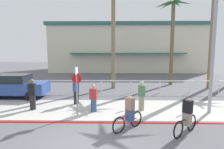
{
  "coord_description": "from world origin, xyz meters",
  "views": [
    {
      "loc": [
        1.11,
        -6.45,
        3.38
      ],
      "look_at": [
        0.88,
        6.0,
        1.82
      ],
      "focal_mm": 30.37,
      "sensor_mm": 36.0,
      "label": 1
    }
  ],
  "objects": [
    {
      "name": "sidewalk_strip",
      "position": [
        0.0,
        4.2,
        0.01
      ],
      "size": [
        44.0,
        4.0,
        0.02
      ],
      "primitive_type": "cube",
      "color": "beige",
      "rests_on": "ground"
    },
    {
      "name": "palm_tree_2",
      "position": [
        0.9,
        10.49,
        6.81
      ],
      "size": [
        2.63,
        3.23,
        9.77
      ],
      "color": "#846B4C",
      "rests_on": "ground"
    },
    {
      "name": "palm_tree_3",
      "position": [
        6.65,
        12.57,
        6.33
      ],
      "size": [
        3.62,
        3.38,
        8.28
      ],
      "color": "brown",
      "rests_on": "ground"
    },
    {
      "name": "building_backdrop",
      "position": [
        2.95,
        26.68,
        3.85
      ],
      "size": [
        24.78,
        10.79,
        7.66
      ],
      "color": "beige",
      "rests_on": "ground"
    },
    {
      "name": "palm_tree_4",
      "position": [
        9.67,
        10.75,
        6.92
      ],
      "size": [
        3.63,
        2.95,
        9.86
      ],
      "color": "#846B4C",
      "rests_on": "ground"
    },
    {
      "name": "ground_plane",
      "position": [
        0.0,
        10.0,
        0.0
      ],
      "size": [
        80.0,
        80.0,
        0.0
      ],
      "primitive_type": "plane",
      "color": "#5B5B60"
    },
    {
      "name": "rail_fence",
      "position": [
        -0.0,
        8.5,
        0.84
      ],
      "size": [
        23.44,
        0.08,
        1.04
      ],
      "color": "white",
      "rests_on": "ground"
    },
    {
      "name": "pedestrian_2",
      "position": [
        2.6,
        4.07,
        0.8
      ],
      "size": [
        0.43,
        0.36,
        1.72
      ],
      "color": "gray",
      "rests_on": "ground"
    },
    {
      "name": "cyclist_black_0",
      "position": [
        4.02,
        1.05,
        0.69
      ],
      "size": [
        1.38,
        1.28,
        1.5
      ],
      "color": "black",
      "rests_on": "ground"
    },
    {
      "name": "pedestrian_0",
      "position": [
        -0.1,
        3.77,
        0.71
      ],
      "size": [
        0.46,
        0.39,
        1.55
      ],
      "color": "#384C7A",
      "rests_on": "ground"
    },
    {
      "name": "pedestrian_3",
      "position": [
        -1.38,
        5.28,
        0.81
      ],
      "size": [
        0.42,
        0.35,
        1.74
      ],
      "color": "#232326",
      "rests_on": "ground"
    },
    {
      "name": "cyclist_red_1",
      "position": [
        1.71,
        1.46,
        0.69
      ],
      "size": [
        1.37,
        1.29,
        1.5
      ],
      "color": "black",
      "rests_on": "ground"
    },
    {
      "name": "curb_paint",
      "position": [
        0.0,
        2.2,
        0.01
      ],
      "size": [
        44.0,
        0.24,
        0.03
      ],
      "primitive_type": "cube",
      "color": "maroon",
      "rests_on": "ground"
    },
    {
      "name": "pedestrian_1",
      "position": [
        -3.65,
        4.08,
        0.84
      ],
      "size": [
        0.4,
        0.32,
        1.8
      ],
      "color": "#232326",
      "rests_on": "ground"
    },
    {
      "name": "car_blue_1",
      "position": [
        -6.13,
        6.92,
        0.87
      ],
      "size": [
        4.4,
        2.02,
        1.69
      ],
      "color": "#284793",
      "rests_on": "ground"
    },
    {
      "name": "streetlight_curb",
      "position": [
        6.28,
        3.51,
        4.28
      ],
      "size": [
        0.24,
        2.54,
        7.5
      ],
      "color": "#9EA0A5",
      "rests_on": "ground"
    },
    {
      "name": "stop_sign_bike_lane",
      "position": [
        -0.88,
        3.11,
        1.68
      ],
      "size": [
        0.52,
        0.56,
        2.56
      ],
      "color": "gray",
      "rests_on": "ground"
    }
  ]
}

